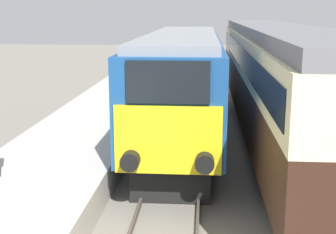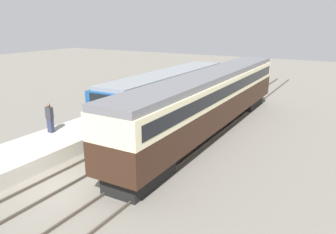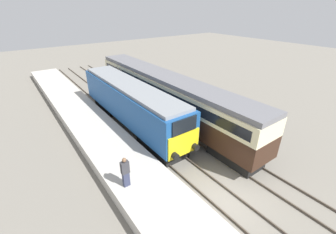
% 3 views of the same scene
% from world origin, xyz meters
% --- Properties ---
extents(ground_plane, '(120.00, 120.00, 0.00)m').
position_xyz_m(ground_plane, '(0.00, 0.00, 0.00)').
color(ground_plane, slate).
extents(platform_left, '(3.50, 50.00, 0.83)m').
position_xyz_m(platform_left, '(-3.30, 8.00, 0.41)').
color(platform_left, '#B7B2A8').
rests_on(platform_left, ground_plane).
extents(rails_near_track, '(1.51, 60.00, 0.14)m').
position_xyz_m(rails_near_track, '(0.00, 5.00, 0.07)').
color(rails_near_track, '#4C4238').
rests_on(rails_near_track, ground_plane).
extents(rails_far_track, '(1.50, 60.00, 0.14)m').
position_xyz_m(rails_far_track, '(3.40, 5.00, 0.07)').
color(rails_far_track, '#4C4238').
rests_on(rails_far_track, ground_plane).
extents(locomotive, '(2.70, 14.69, 3.92)m').
position_xyz_m(locomotive, '(0.00, 10.72, 2.20)').
color(locomotive, black).
rests_on(locomotive, ground_plane).
extents(passenger_carriage, '(2.75, 21.16, 4.20)m').
position_xyz_m(passenger_carriage, '(3.40, 10.44, 2.55)').
color(passenger_carriage, black).
rests_on(passenger_carriage, ground_plane).
extents(person_on_platform, '(0.44, 0.26, 1.84)m').
position_xyz_m(person_on_platform, '(-4.20, 3.42, 1.75)').
color(person_on_platform, '#2D334C').
rests_on(person_on_platform, platform_left).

